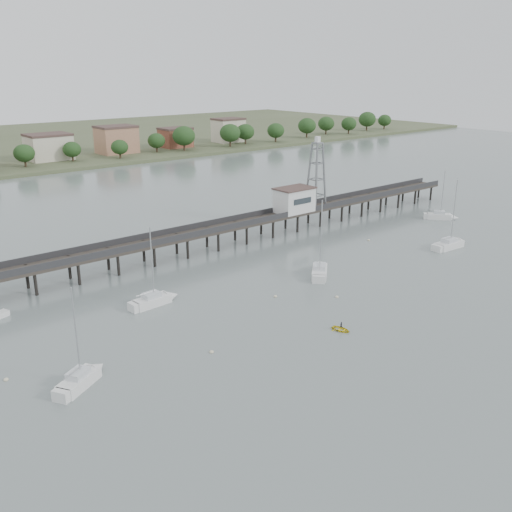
# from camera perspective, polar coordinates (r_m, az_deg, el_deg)

# --- Properties ---
(ground_plane) EXTENTS (500.00, 500.00, 0.00)m
(ground_plane) POSITION_cam_1_polar(r_m,az_deg,el_deg) (71.58, 22.76, -11.21)
(ground_plane) COLOR slate
(ground_plane) RESTS_ON ground
(pier) EXTENTS (150.00, 5.00, 5.50)m
(pier) POSITION_cam_1_polar(r_m,az_deg,el_deg) (108.07, -5.89, 2.27)
(pier) COLOR #2D2823
(pier) RESTS_ON ground
(pier_building) EXTENTS (8.40, 5.40, 5.30)m
(pier_building) POSITION_cam_1_polar(r_m,az_deg,el_deg) (122.49, 3.84, 5.64)
(pier_building) COLOR silver
(pier_building) RESTS_ON ground
(lattice_tower) EXTENTS (3.20, 3.20, 15.50)m
(lattice_tower) POSITION_cam_1_polar(r_m,az_deg,el_deg) (126.09, 6.06, 8.01)
(lattice_tower) COLOR slate
(lattice_tower) RESTS_ON ground
(sailboat_d) EXTENTS (8.77, 3.02, 14.23)m
(sailboat_d) POSITION_cam_1_polar(r_m,az_deg,el_deg) (118.32, 19.13, 1.17)
(sailboat_d) COLOR white
(sailboat_d) RESTS_ON ground
(sailboat_c) EXTENTS (7.80, 7.39, 13.75)m
(sailboat_c) POSITION_cam_1_polar(r_m,az_deg,el_deg) (98.21, 6.40, -1.35)
(sailboat_c) COLOR white
(sailboat_c) RESTS_ON ground
(sailboat_b) EXTENTS (7.73, 2.79, 12.59)m
(sailboat_b) POSITION_cam_1_polar(r_m,az_deg,el_deg) (86.54, -9.74, -4.29)
(sailboat_b) COLOR white
(sailboat_b) RESTS_ON ground
(sailboat_e) EXTENTS (6.24, 6.77, 11.92)m
(sailboat_e) POSITION_cam_1_polar(r_m,az_deg,el_deg) (139.26, 18.23, 3.77)
(sailboat_e) COLOR white
(sailboat_e) RESTS_ON ground
(sailboat_a) EXTENTS (7.43, 5.62, 12.26)m
(sailboat_a) POSITION_cam_1_polar(r_m,az_deg,el_deg) (68.00, -16.73, -11.49)
(sailboat_a) COLOR white
(sailboat_a) RESTS_ON ground
(yellow_dinghy) EXTENTS (1.97, 0.90, 2.66)m
(yellow_dinghy) POSITION_cam_1_polar(r_m,az_deg,el_deg) (77.97, 8.49, -7.38)
(yellow_dinghy) COLOR yellow
(yellow_dinghy) RESTS_ON ground
(dinghy_occupant) EXTENTS (0.48, 1.04, 0.24)m
(dinghy_occupant) POSITION_cam_1_polar(r_m,az_deg,el_deg) (77.97, 8.49, -7.38)
(dinghy_occupant) COLOR black
(dinghy_occupant) RESTS_ON ground
(mooring_buoys) EXTENTS (91.61, 22.57, 0.39)m
(mooring_buoys) POSITION_cam_1_polar(r_m,az_deg,el_deg) (89.97, 5.82, -3.60)
(mooring_buoys) COLOR beige
(mooring_buoys) RESTS_ON ground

